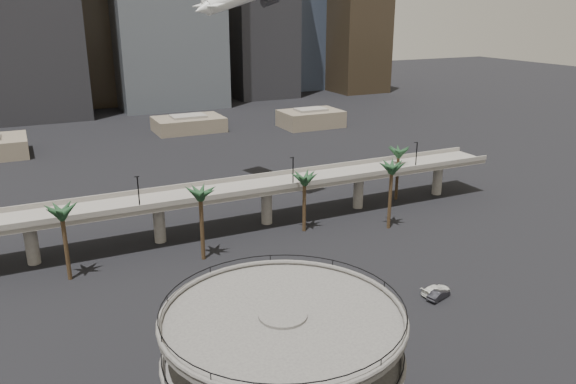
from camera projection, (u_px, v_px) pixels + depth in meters
name	position (u px, v px, depth m)	size (l,w,h in m)	color
parking_ramp	(283.00, 375.00, 51.92)	(22.20, 22.20, 17.35)	#4D4A48
overpass	(214.00, 197.00, 108.55)	(130.00, 9.30, 14.70)	slate
palm_trees	(286.00, 180.00, 105.37)	(76.40, 18.40, 14.00)	#44301D
low_buildings	(151.00, 131.00, 187.53)	(135.00, 27.50, 6.80)	#675C4C
car_a	(285.00, 332.00, 75.32)	(1.66, 4.13, 1.41)	#B01925
car_b	(439.00, 295.00, 85.17)	(1.51, 4.32, 1.42)	black
car_c	(436.00, 290.00, 86.55)	(2.06, 5.06, 1.47)	white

